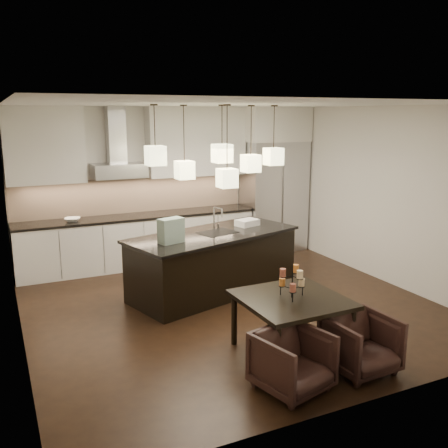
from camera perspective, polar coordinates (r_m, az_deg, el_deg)
name	(u,v)px	position (r m, az deg, el deg)	size (l,w,h in m)	color
floor	(230,306)	(7.22, 0.68, -9.34)	(5.50, 5.50, 0.02)	black
ceiling	(230,103)	(6.70, 0.75, 13.64)	(5.50, 5.50, 0.02)	white
wall_back	(166,184)	(9.35, -6.69, 4.58)	(5.50, 0.02, 2.80)	silver
wall_front	(367,262)	(4.57, 16.00, -4.24)	(5.50, 0.02, 2.80)	silver
wall_left	(12,228)	(6.17, -23.04, -0.46)	(0.02, 5.50, 2.80)	silver
wall_right	(386,195)	(8.38, 17.98, 3.14)	(0.02, 5.50, 2.80)	silver
refrigerator	(273,196)	(9.93, 5.65, 3.17)	(1.20, 0.72, 2.15)	#B7B7BA
fridge_panel	(275,124)	(9.80, 5.83, 11.27)	(1.26, 0.72, 0.65)	silver
lower_cabinets	(140,241)	(9.05, -9.63, -1.98)	(4.21, 0.62, 0.88)	silver
countertop	(139,216)	(8.95, -9.73, 0.88)	(4.21, 0.66, 0.04)	black
backsplash	(133,195)	(9.17, -10.32, 3.27)	(4.21, 0.02, 0.63)	beige
upper_cab_left	(44,145)	(8.66, -19.87, 8.46)	(1.25, 0.35, 1.25)	silver
upper_cab_right	(196,141)	(9.29, -3.16, 9.40)	(1.86, 0.35, 1.25)	silver
hood_canopy	(119,171)	(8.80, -11.91, 6.00)	(0.90, 0.52, 0.24)	#B7B7BA
hood_chimney	(116,135)	(8.86, -12.26, 9.93)	(0.30, 0.28, 0.96)	#B7B7BA
fruit_bowl	(72,220)	(8.66, -16.94, 0.48)	(0.26, 0.26, 0.06)	silver
island_body	(213,264)	(7.58, -1.22, -4.62)	(2.53, 1.01, 0.89)	black
island_top	(213,234)	(7.46, -1.24, -1.20)	(2.61, 1.09, 0.04)	black
faucet	(214,219)	(7.55, -1.15, 0.63)	(0.10, 0.24, 0.38)	silver
tote_bag	(171,231)	(6.90, -6.07, -0.75)	(0.34, 0.18, 0.34)	#235334
food_container	(247,223)	(7.94, 2.67, 0.16)	(0.34, 0.24, 0.10)	silver
dining_table	(291,325)	(5.81, 7.65, -11.39)	(1.11, 1.11, 0.67)	black
candelabra	(292,281)	(5.62, 7.81, -6.44)	(0.32, 0.32, 0.39)	black
candle_a	(302,282)	(5.70, 8.85, -6.60)	(0.07, 0.07, 0.09)	#F9D59A
candle_b	(282,282)	(5.68, 6.67, -6.59)	(0.07, 0.07, 0.09)	orange
candle_c	(293,288)	(5.51, 7.88, -7.22)	(0.07, 0.07, 0.09)	#9D4D3A
candle_d	(296,268)	(5.70, 8.22, -5.05)	(0.07, 0.07, 0.09)	orange
candle_e	(283,273)	(5.54, 6.74, -5.54)	(0.07, 0.07, 0.09)	#9D4D3A
candle_f	(300,274)	(5.50, 8.67, -5.72)	(0.07, 0.07, 0.09)	#F9D59A
armchair_left	(293,361)	(5.11, 7.84, -15.30)	(0.65, 0.67, 0.61)	black
armchair_right	(361,344)	(5.59, 15.37, -13.06)	(0.66, 0.67, 0.61)	black
pendant_a	(155,156)	(6.76, -7.84, 7.74)	(0.24, 0.24, 0.26)	#F0ECA7
pendant_b	(185,170)	(7.24, -4.54, 6.17)	(0.24, 0.24, 0.26)	#F0ECA7
pendant_c	(222,153)	(7.09, -0.23, 8.07)	(0.24, 0.24, 0.26)	#F0ECA7
pendant_d	(251,163)	(7.56, 3.07, 6.93)	(0.24, 0.24, 0.26)	#F0ECA7
pendant_e	(273,156)	(7.69, 5.66, 7.69)	(0.24, 0.24, 0.26)	#F0ECA7
pendant_f	(227,178)	(6.90, 0.35, 5.27)	(0.24, 0.24, 0.26)	#F0ECA7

